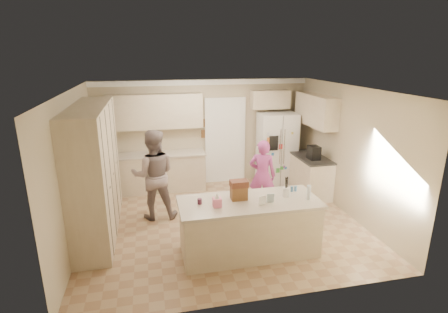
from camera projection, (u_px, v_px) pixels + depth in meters
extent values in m
cube|color=tan|center=(223.00, 223.00, 6.87)|extent=(5.20, 4.60, 0.02)
cube|color=white|center=(223.00, 88.00, 6.12)|extent=(5.20, 4.60, 0.02)
cube|color=#BEAF8E|center=(203.00, 133.00, 8.66)|extent=(5.20, 0.02, 2.60)
cube|color=#BEAF8E|center=(262.00, 213.00, 4.34)|extent=(5.20, 0.02, 2.60)
cube|color=#BEAF8E|center=(74.00, 169.00, 5.96)|extent=(0.02, 4.60, 2.60)
cube|color=#BEAF8E|center=(349.00, 151.00, 7.03)|extent=(0.02, 4.60, 2.60)
cube|color=white|center=(203.00, 82.00, 8.26)|extent=(5.20, 0.08, 0.12)
cube|color=beige|center=(95.00, 171.00, 6.25)|extent=(0.60, 2.60, 2.35)
cube|color=beige|center=(159.00, 173.00, 8.38)|extent=(2.20, 0.60, 0.88)
cube|color=beige|center=(157.00, 154.00, 8.24)|extent=(2.24, 0.63, 0.04)
cube|color=beige|center=(155.00, 111.00, 8.07)|extent=(2.20, 0.35, 0.80)
cube|color=black|center=(225.00, 142.00, 8.81)|extent=(0.90, 0.06, 2.10)
cube|color=white|center=(225.00, 142.00, 8.78)|extent=(1.02, 0.03, 2.22)
cube|color=brown|center=(204.00, 123.00, 8.55)|extent=(0.15, 0.02, 0.20)
cube|color=brown|center=(204.00, 134.00, 8.63)|extent=(0.15, 0.02, 0.20)
cube|color=white|center=(276.00, 149.00, 8.71)|extent=(0.94, 0.76, 1.80)
cube|color=gray|center=(282.00, 153.00, 8.38)|extent=(0.02, 0.02, 1.78)
cube|color=black|center=(274.00, 143.00, 8.25)|extent=(0.22, 0.03, 0.35)
cylinder|color=silver|center=(280.00, 147.00, 8.31)|extent=(0.02, 0.02, 0.85)
cylinder|color=silver|center=(284.00, 147.00, 8.33)|extent=(0.02, 0.02, 0.85)
cube|color=beige|center=(270.00, 99.00, 8.59)|extent=(0.95, 0.35, 0.45)
cube|color=beige|center=(310.00, 176.00, 8.15)|extent=(0.60, 1.20, 0.88)
cube|color=#2D2B28|center=(311.00, 157.00, 8.02)|extent=(0.63, 1.24, 0.04)
cube|color=beige|center=(316.00, 110.00, 7.93)|extent=(0.35, 1.50, 0.70)
cube|color=black|center=(314.00, 153.00, 7.77)|extent=(0.22, 0.28, 0.30)
cube|color=beige|center=(249.00, 228.00, 5.76)|extent=(2.20, 0.90, 0.88)
cube|color=beige|center=(249.00, 202.00, 5.62)|extent=(2.28, 0.96, 0.05)
cylinder|color=white|center=(286.00, 192.00, 5.77)|extent=(0.13, 0.13, 0.15)
cube|color=pink|center=(217.00, 202.00, 5.39)|extent=(0.13, 0.13, 0.14)
cone|color=white|center=(217.00, 196.00, 5.36)|extent=(0.08, 0.08, 0.08)
cube|color=brown|center=(239.00, 193.00, 5.65)|extent=(0.26, 0.18, 0.22)
cube|color=#592D1E|center=(239.00, 184.00, 5.60)|extent=(0.28, 0.20, 0.10)
cylinder|color=#59263F|center=(200.00, 201.00, 5.49)|extent=(0.07, 0.07, 0.09)
cube|color=white|center=(262.00, 200.00, 5.44)|extent=(0.12, 0.06, 0.16)
cube|color=silver|center=(270.00, 198.00, 5.51)|extent=(0.12, 0.05, 0.16)
cylinder|color=silver|center=(309.00, 192.00, 5.64)|extent=(0.07, 0.07, 0.24)
cylinder|color=#3D6A94|center=(292.00, 189.00, 5.98)|extent=(0.05, 0.05, 0.09)
cylinder|color=#3D6A94|center=(296.00, 189.00, 5.99)|extent=(0.05, 0.05, 0.09)
imported|color=gray|center=(154.00, 175.00, 6.86)|extent=(0.91, 0.73, 1.81)
imported|color=#B3469A|center=(262.00, 175.00, 7.26)|extent=(0.65, 0.56, 1.52)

